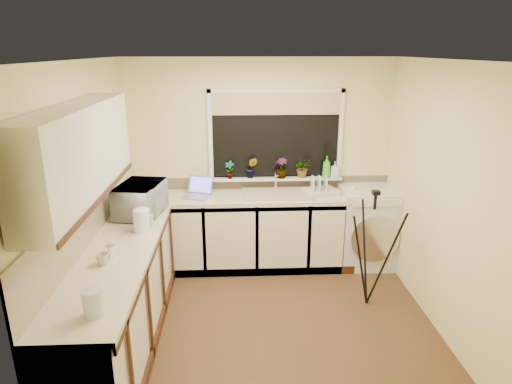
{
  "coord_description": "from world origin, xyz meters",
  "views": [
    {
      "loc": [
        -0.28,
        -3.73,
        2.54
      ],
      "look_at": [
        -0.08,
        0.55,
        1.15
      ],
      "focal_mm": 31.18,
      "sensor_mm": 36.0,
      "label": 1
    }
  ],
  "objects_px": {
    "tripod": "(371,249)",
    "microwave": "(141,199)",
    "plant_b": "(252,168)",
    "plant_d": "(303,168)",
    "glass_jug": "(92,303)",
    "soap_bottle_green": "(327,167)",
    "cup_back": "(351,190)",
    "plant_a": "(230,170)",
    "cup_left": "(103,259)",
    "kettle": "(142,221)",
    "steel_jar": "(111,252)",
    "laptop": "(198,191)",
    "plant_c": "(281,168)",
    "soap_bottle_clear": "(335,170)",
    "washing_machine": "(367,226)",
    "dish_rack": "(320,192)"
  },
  "relations": [
    {
      "from": "microwave",
      "to": "soap_bottle_clear",
      "type": "bearing_deg",
      "value": -61.07
    },
    {
      "from": "microwave",
      "to": "tripod",
      "type": "bearing_deg",
      "value": -89.15
    },
    {
      "from": "laptop",
      "to": "microwave",
      "type": "distance_m",
      "value": 0.8
    },
    {
      "from": "kettle",
      "to": "microwave",
      "type": "distance_m",
      "value": 0.47
    },
    {
      "from": "steel_jar",
      "to": "plant_b",
      "type": "xyz_separation_m",
      "value": [
        1.22,
        1.81,
        0.22
      ]
    },
    {
      "from": "plant_b",
      "to": "steel_jar",
      "type": "bearing_deg",
      "value": -123.94
    },
    {
      "from": "tripod",
      "to": "soap_bottle_green",
      "type": "height_order",
      "value": "soap_bottle_green"
    },
    {
      "from": "cup_back",
      "to": "cup_left",
      "type": "relative_size",
      "value": 1.09
    },
    {
      "from": "washing_machine",
      "to": "steel_jar",
      "type": "xyz_separation_m",
      "value": [
        -2.61,
        -1.6,
        0.48
      ]
    },
    {
      "from": "glass_jug",
      "to": "plant_d",
      "type": "relative_size",
      "value": 0.78
    },
    {
      "from": "kettle",
      "to": "plant_b",
      "type": "xyz_separation_m",
      "value": [
        1.07,
        1.25,
        0.17
      ]
    },
    {
      "from": "microwave",
      "to": "soap_bottle_clear",
      "type": "xyz_separation_m",
      "value": [
        2.18,
        0.76,
        0.08
      ]
    },
    {
      "from": "steel_jar",
      "to": "plant_a",
      "type": "height_order",
      "value": "plant_a"
    },
    {
      "from": "plant_d",
      "to": "cup_back",
      "type": "relative_size",
      "value": 2.05
    },
    {
      "from": "plant_b",
      "to": "plant_d",
      "type": "height_order",
      "value": "plant_b"
    },
    {
      "from": "cup_left",
      "to": "glass_jug",
      "type": "bearing_deg",
      "value": -79.03
    },
    {
      "from": "plant_a",
      "to": "microwave",
      "type": "bearing_deg",
      "value": -139.97
    },
    {
      "from": "soap_bottle_clear",
      "to": "washing_machine",
      "type": "bearing_deg",
      "value": -23.82
    },
    {
      "from": "dish_rack",
      "to": "plant_c",
      "type": "height_order",
      "value": "plant_c"
    },
    {
      "from": "laptop",
      "to": "plant_c",
      "type": "relative_size",
      "value": 1.56
    },
    {
      "from": "tripod",
      "to": "microwave",
      "type": "relative_size",
      "value": 2.1
    },
    {
      "from": "kettle",
      "to": "plant_b",
      "type": "bearing_deg",
      "value": 49.31
    },
    {
      "from": "plant_a",
      "to": "cup_back",
      "type": "height_order",
      "value": "plant_a"
    },
    {
      "from": "plant_a",
      "to": "plant_b",
      "type": "relative_size",
      "value": 0.87
    },
    {
      "from": "steel_jar",
      "to": "plant_d",
      "type": "bearing_deg",
      "value": 44.61
    },
    {
      "from": "steel_jar",
      "to": "soap_bottle_green",
      "type": "bearing_deg",
      "value": 40.13
    },
    {
      "from": "soap_bottle_clear",
      "to": "cup_back",
      "type": "height_order",
      "value": "soap_bottle_clear"
    },
    {
      "from": "glass_jug",
      "to": "plant_b",
      "type": "distance_m",
      "value": 2.87
    },
    {
      "from": "kettle",
      "to": "plant_d",
      "type": "xyz_separation_m",
      "value": [
        1.69,
        1.25,
        0.16
      ]
    },
    {
      "from": "washing_machine",
      "to": "soap_bottle_green",
      "type": "bearing_deg",
      "value": 160.92
    },
    {
      "from": "laptop",
      "to": "tripod",
      "type": "height_order",
      "value": "tripod"
    },
    {
      "from": "microwave",
      "to": "kettle",
      "type": "bearing_deg",
      "value": -158.41
    },
    {
      "from": "soap_bottle_clear",
      "to": "plant_b",
      "type": "bearing_deg",
      "value": 178.37
    },
    {
      "from": "glass_jug",
      "to": "soap_bottle_green",
      "type": "distance_m",
      "value": 3.31
    },
    {
      "from": "tripod",
      "to": "microwave",
      "type": "xyz_separation_m",
      "value": [
        -2.33,
        0.36,
        0.44
      ]
    },
    {
      "from": "microwave",
      "to": "cup_left",
      "type": "height_order",
      "value": "microwave"
    },
    {
      "from": "glass_jug",
      "to": "soap_bottle_clear",
      "type": "relative_size",
      "value": 0.93
    },
    {
      "from": "steel_jar",
      "to": "cup_left",
      "type": "relative_size",
      "value": 1.08
    },
    {
      "from": "steel_jar",
      "to": "cup_back",
      "type": "distance_m",
      "value": 2.86
    },
    {
      "from": "glass_jug",
      "to": "microwave",
      "type": "height_order",
      "value": "microwave"
    },
    {
      "from": "plant_d",
      "to": "plant_a",
      "type": "bearing_deg",
      "value": -178.07
    },
    {
      "from": "plant_b",
      "to": "plant_d",
      "type": "bearing_deg",
      "value": 0.21
    },
    {
      "from": "plant_b",
      "to": "plant_c",
      "type": "bearing_deg",
      "value": -3.76
    },
    {
      "from": "kettle",
      "to": "cup_left",
      "type": "relative_size",
      "value": 2.02
    },
    {
      "from": "glass_jug",
      "to": "cup_left",
      "type": "distance_m",
      "value": 0.72
    },
    {
      "from": "dish_rack",
      "to": "cup_back",
      "type": "height_order",
      "value": "cup_back"
    },
    {
      "from": "glass_jug",
      "to": "tripod",
      "type": "bearing_deg",
      "value": 33.11
    },
    {
      "from": "kettle",
      "to": "microwave",
      "type": "bearing_deg",
      "value": 101.93
    },
    {
      "from": "washing_machine",
      "to": "plant_b",
      "type": "bearing_deg",
      "value": 173.07
    },
    {
      "from": "glass_jug",
      "to": "cup_left",
      "type": "height_order",
      "value": "glass_jug"
    }
  ]
}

